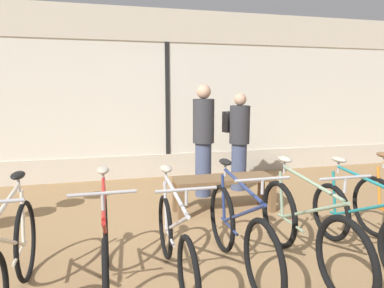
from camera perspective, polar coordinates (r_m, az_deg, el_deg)
The scene contains 11 objects.
ground_plane at distance 3.73m, azimuth 6.20°, elevation -18.36°, with size 24.00×24.00×0.00m, color #99754C.
shop_back_wall at distance 6.69m, azimuth -4.17°, elevation 8.41°, with size 12.00×0.08×3.20m.
bicycle_far_left at distance 3.11m, azimuth -27.87°, elevation -17.05°, with size 0.46×1.73×1.05m.
bicycle_left at distance 3.08m, azimuth -14.18°, elevation -16.64°, with size 0.46×1.71×1.03m.
bicycle_center_left at distance 3.17m, azimuth -2.92°, elevation -16.07°, with size 0.46×1.65×1.01m.
bicycle_center at distance 3.33m, azimuth 7.83°, elevation -14.47°, with size 0.46×1.71×1.04m.
bicycle_center_right at distance 3.51m, azimuth 18.43°, elevation -13.53°, with size 0.46×1.81×1.05m.
bicycle_right at distance 3.92m, azimuth 26.59°, elevation -12.09°, with size 0.46×1.70×1.01m.
display_bench at distance 4.85m, azimuth 5.36°, elevation -6.58°, with size 1.40×0.44×0.51m.
customer_near_rack at distance 5.45m, azimuth 1.92°, elevation 1.00°, with size 0.39×0.39×1.79m.
customer_by_window at distance 5.87m, azimuth 7.77°, elevation 0.94°, with size 0.46×0.56×1.66m.
Camera 1 is at (-1.18, -3.10, 1.72)m, focal length 32.00 mm.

